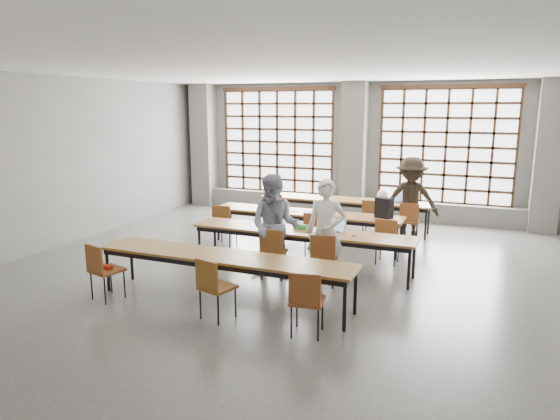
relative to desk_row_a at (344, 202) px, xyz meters
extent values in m
plane|color=#4B4B48|center=(-0.15, -3.74, -0.66)|extent=(11.00, 11.00, 0.00)
plane|color=silver|center=(-0.15, -3.74, 2.84)|extent=(11.00, 11.00, 0.00)
plane|color=#60605E|center=(-0.15, 1.76, 1.09)|extent=(10.00, 0.00, 10.00)
plane|color=#60605E|center=(-5.15, -3.74, 1.09)|extent=(0.00, 11.00, 11.00)
cube|color=#5A5A57|center=(-4.65, 1.48, 1.09)|extent=(0.60, 0.55, 3.50)
cube|color=#5A5A57|center=(-0.15, 1.48, 1.09)|extent=(0.60, 0.55, 3.50)
cube|color=#5A5A57|center=(4.35, 1.48, 1.09)|extent=(0.60, 0.55, 3.50)
cube|color=white|center=(-2.40, 1.74, 1.24)|extent=(3.20, 0.02, 2.80)
cube|color=black|center=(-2.40, 1.66, 1.24)|extent=(3.20, 0.05, 2.80)
cube|color=black|center=(-2.40, 1.66, -0.21)|extent=(3.32, 0.07, 0.10)
cube|color=black|center=(-2.40, 1.66, 2.69)|extent=(3.32, 0.07, 0.10)
cube|color=white|center=(2.10, 1.74, 1.24)|extent=(3.20, 0.02, 2.80)
cube|color=black|center=(2.10, 1.66, 1.24)|extent=(3.20, 0.05, 2.80)
cube|color=black|center=(2.10, 1.66, -0.21)|extent=(3.32, 0.07, 0.10)
cube|color=black|center=(2.10, 1.66, 2.69)|extent=(3.32, 0.07, 0.10)
cube|color=#5A5A57|center=(-0.15, 1.56, -0.41)|extent=(9.80, 0.35, 0.50)
cube|color=brown|center=(0.00, 0.00, 0.05)|extent=(4.00, 0.70, 0.04)
cube|color=black|center=(0.00, 0.00, -0.01)|extent=(3.90, 0.64, 0.08)
cylinder|color=black|center=(-1.92, -0.29, -0.32)|extent=(0.05, 0.05, 0.69)
cylinder|color=black|center=(-1.92, 0.29, -0.32)|extent=(0.05, 0.05, 0.69)
cylinder|color=black|center=(1.92, -0.29, -0.32)|extent=(0.05, 0.05, 0.69)
cylinder|color=black|center=(1.92, 0.29, -0.32)|extent=(0.05, 0.05, 0.69)
cube|color=brown|center=(-0.35, -1.73, 0.05)|extent=(4.00, 0.70, 0.04)
cube|color=black|center=(-0.35, -1.73, -0.01)|extent=(3.90, 0.64, 0.08)
cylinder|color=black|center=(-2.27, -2.02, -0.32)|extent=(0.05, 0.05, 0.69)
cylinder|color=black|center=(-2.27, -1.44, -0.32)|extent=(0.05, 0.05, 0.69)
cylinder|color=black|center=(1.57, -2.02, -0.32)|extent=(0.05, 0.05, 0.69)
cylinder|color=black|center=(1.57, -1.44, -0.32)|extent=(0.05, 0.05, 0.69)
cube|color=brown|center=(0.10, -3.24, 0.05)|extent=(4.00, 0.70, 0.04)
cube|color=black|center=(0.10, -3.24, -0.01)|extent=(3.90, 0.64, 0.08)
cylinder|color=black|center=(-1.82, -3.53, -0.32)|extent=(0.05, 0.05, 0.69)
cylinder|color=black|center=(-1.82, -2.95, -0.32)|extent=(0.05, 0.05, 0.69)
cylinder|color=black|center=(2.02, -3.53, -0.32)|extent=(0.05, 0.05, 0.69)
cylinder|color=black|center=(2.02, -2.95, -0.32)|extent=(0.05, 0.05, 0.69)
cube|color=brown|center=(-0.46, -5.08, 0.05)|extent=(4.00, 0.70, 0.04)
cube|color=black|center=(-0.46, -5.08, -0.01)|extent=(3.90, 0.64, 0.08)
cylinder|color=black|center=(-2.38, -5.37, -0.32)|extent=(0.05, 0.05, 0.69)
cylinder|color=black|center=(-2.38, -4.79, -0.32)|extent=(0.05, 0.05, 0.69)
cylinder|color=black|center=(1.46, -5.37, -0.32)|extent=(0.05, 0.05, 0.69)
cylinder|color=black|center=(1.46, -4.79, -0.32)|extent=(0.05, 0.05, 0.69)
cube|color=brown|center=(-1.40, -0.55, -0.21)|extent=(0.52, 0.52, 0.04)
cube|color=brown|center=(-1.45, -0.74, 0.02)|extent=(0.39, 0.14, 0.40)
cylinder|color=black|center=(-1.40, -0.55, -0.44)|extent=(0.02, 0.02, 0.45)
cube|color=brown|center=(0.80, -0.55, -0.21)|extent=(0.43, 0.43, 0.04)
cube|color=brown|center=(0.80, -0.75, 0.02)|extent=(0.40, 0.04, 0.40)
cylinder|color=black|center=(0.80, -0.55, -0.44)|extent=(0.02, 0.02, 0.45)
cube|color=brown|center=(1.60, -0.55, -0.21)|extent=(0.45, 0.45, 0.04)
cube|color=brown|center=(1.61, -0.75, 0.02)|extent=(0.40, 0.06, 0.40)
cylinder|color=black|center=(1.60, -0.55, -0.44)|extent=(0.02, 0.02, 0.45)
cube|color=brown|center=(-1.95, -2.28, -0.21)|extent=(0.45, 0.45, 0.04)
cube|color=brown|center=(-1.94, -2.48, 0.02)|extent=(0.40, 0.06, 0.40)
cylinder|color=black|center=(-1.95, -2.28, -0.44)|extent=(0.02, 0.02, 0.45)
cube|color=maroon|center=(0.05, -2.28, -0.21)|extent=(0.45, 0.45, 0.04)
cube|color=maroon|center=(0.07, -2.47, 0.02)|extent=(0.40, 0.06, 0.40)
cylinder|color=black|center=(0.05, -2.28, -0.44)|extent=(0.02, 0.02, 0.45)
cube|color=brown|center=(1.45, -2.28, -0.21)|extent=(0.44, 0.44, 0.04)
cube|color=brown|center=(1.44, -2.48, 0.02)|extent=(0.40, 0.05, 0.40)
cylinder|color=black|center=(1.45, -2.28, -0.44)|extent=(0.02, 0.02, 0.45)
cube|color=brown|center=(-0.20, -3.79, -0.21)|extent=(0.49, 0.49, 0.04)
cube|color=brown|center=(-0.17, -3.99, 0.02)|extent=(0.40, 0.10, 0.40)
cylinder|color=black|center=(-0.20, -3.79, -0.44)|extent=(0.02, 0.02, 0.45)
cube|color=brown|center=(0.70, -3.79, -0.21)|extent=(0.48, 0.48, 0.04)
cube|color=brown|center=(0.72, -3.99, 0.02)|extent=(0.40, 0.09, 0.40)
cylinder|color=black|center=(0.70, -3.79, -0.44)|extent=(0.02, 0.02, 0.45)
cube|color=brown|center=(-2.16, -5.63, -0.21)|extent=(0.51, 0.51, 0.04)
cube|color=brown|center=(-2.21, -5.83, 0.02)|extent=(0.39, 0.13, 0.40)
cylinder|color=black|center=(-2.16, -5.63, -0.44)|extent=(0.02, 0.02, 0.45)
cube|color=brown|center=(-0.26, -5.63, -0.21)|extent=(0.52, 0.52, 0.04)
cube|color=brown|center=(-0.32, -5.82, 0.02)|extent=(0.39, 0.14, 0.40)
cylinder|color=black|center=(-0.26, -5.63, -0.44)|extent=(0.02, 0.02, 0.45)
cube|color=maroon|center=(1.04, -5.63, -0.21)|extent=(0.48, 0.48, 0.04)
cube|color=maroon|center=(1.07, -5.83, 0.02)|extent=(0.40, 0.09, 0.40)
cylinder|color=black|center=(1.04, -5.63, -0.44)|extent=(0.02, 0.02, 0.45)
imported|color=white|center=(0.70, -3.74, 0.21)|extent=(0.68, 0.49, 1.74)
imported|color=#171B45|center=(-0.20, -3.74, 0.22)|extent=(0.93, 0.77, 1.77)
imported|color=black|center=(1.60, -0.50, 0.25)|extent=(1.29, 0.89, 1.83)
cube|color=silver|center=(0.65, -3.19, 0.08)|extent=(0.44, 0.39, 0.02)
cube|color=black|center=(0.64, -3.20, 0.09)|extent=(0.35, 0.29, 0.00)
cube|color=silver|center=(0.71, -3.06, 0.20)|extent=(0.35, 0.22, 0.26)
cube|color=#90BCF9|center=(0.70, -3.07, 0.17)|extent=(0.30, 0.18, 0.21)
cube|color=silver|center=(1.35, 0.05, 0.08)|extent=(0.43, 0.36, 0.02)
cube|color=black|center=(1.35, 0.04, 0.09)|extent=(0.34, 0.27, 0.00)
cube|color=silver|center=(1.30, 0.18, 0.20)|extent=(0.36, 0.18, 0.26)
cube|color=#93B3FE|center=(1.31, 0.17, 0.17)|extent=(0.31, 0.15, 0.21)
ellipsoid|color=silver|center=(1.05, -3.26, 0.08)|extent=(0.11, 0.10, 0.04)
cube|color=#2E8D32|center=(0.05, -3.16, 0.11)|extent=(0.26, 0.14, 0.09)
cube|color=black|center=(0.28, -3.34, 0.07)|extent=(0.14, 0.08, 0.01)
cube|color=silver|center=(-0.95, -1.68, 0.07)|extent=(0.36, 0.33, 0.00)
cube|color=white|center=(-0.65, -1.78, 0.07)|extent=(0.34, 0.28, 0.00)
cube|color=silver|center=(-0.25, -1.73, 0.07)|extent=(0.36, 0.32, 0.00)
cube|color=black|center=(1.25, -1.68, 0.27)|extent=(0.37, 0.31, 0.40)
ellipsoid|color=white|center=(0.90, 0.05, 0.21)|extent=(0.26, 0.21, 0.29)
cube|color=maroon|center=(-2.16, -5.63, -0.16)|extent=(0.21, 0.11, 0.06)
camera|label=1|loc=(2.97, -11.29, 2.21)|focal=32.00mm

